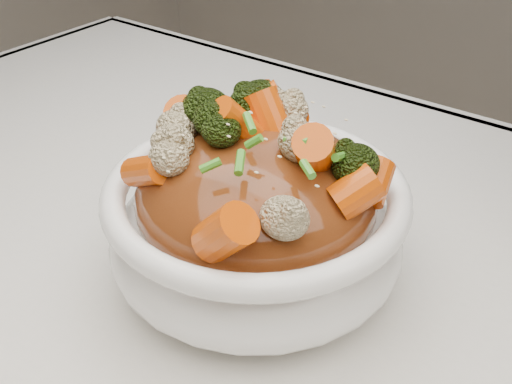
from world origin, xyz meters
The scene contains 8 objects.
tablecloth centered at (0.00, 0.00, 0.73)m, with size 1.20×0.80×0.04m, color silver.
bowl centered at (0.01, 0.01, 0.80)m, with size 0.23×0.23×0.09m, color white, non-canonical shape.
sauce_base centered at (0.01, 0.01, 0.83)m, with size 0.19×0.19×0.10m, color #632C11.
carrots centered at (0.01, 0.01, 0.90)m, with size 0.19×0.19×0.05m, color #D74E07, non-canonical shape.
broccoli centered at (0.01, 0.01, 0.89)m, with size 0.19×0.19×0.05m, color black, non-canonical shape.
cauliflower centered at (0.01, 0.01, 0.89)m, with size 0.19×0.19×0.04m, color #CEBB8D, non-canonical shape.
scallions centered at (0.01, 0.01, 0.90)m, with size 0.14×0.14×0.02m, color #3F8F21, non-canonical shape.
sesame_seeds centered at (0.01, 0.01, 0.90)m, with size 0.17×0.17×0.01m, color beige, non-canonical shape.
Camera 1 is at (0.24, -0.30, 1.09)m, focal length 42.00 mm.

